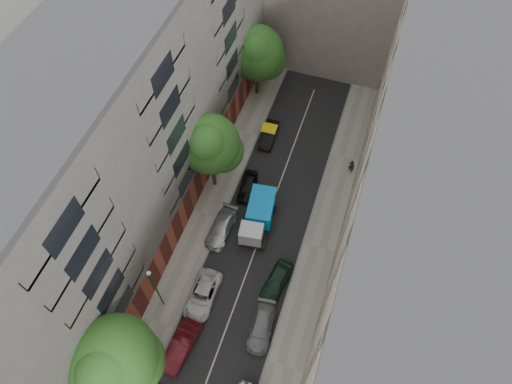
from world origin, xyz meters
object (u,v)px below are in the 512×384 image
at_px(car_right_2, 276,281).
at_px(pedestrian, 351,166).
at_px(car_left_3, 221,228).
at_px(tarp_truck, 258,216).
at_px(lamp_post, 155,286).
at_px(car_left_1, 181,346).
at_px(car_left_2, 203,295).
at_px(tree_mid, 210,146).
at_px(car_left_4, 248,187).
at_px(car_right_1, 261,327).
at_px(tree_near, 115,362).
at_px(car_left_5, 269,135).
at_px(tree_far, 257,55).

distance_m(car_right_2, pedestrian, 14.49).
xyz_separation_m(car_left_3, pedestrian, (10.00, 10.61, 0.33)).
bearing_deg(tarp_truck, lamp_post, -124.71).
distance_m(car_left_1, car_left_2, 4.54).
distance_m(tarp_truck, car_left_3, 3.63).
xyz_separation_m(tree_mid, lamp_post, (0.25, -12.89, -1.99)).
distance_m(car_left_4, car_right_1, 13.95).
bearing_deg(car_right_1, lamp_post, 178.54).
xyz_separation_m(tarp_truck, tree_near, (-4.67, -16.49, 4.87)).
relative_size(car_left_1, car_left_2, 0.94).
relative_size(tarp_truck, car_left_2, 1.23).
xyz_separation_m(car_right_2, pedestrian, (3.60, 14.03, 0.29)).
bearing_deg(car_left_3, tarp_truck, 34.65).
xyz_separation_m(car_left_5, pedestrian, (9.20, -1.57, 0.34)).
distance_m(car_right_1, tree_far, 27.78).
bearing_deg(car_right_1, car_left_1, -153.28).
xyz_separation_m(car_left_5, car_right_1, (5.60, -19.80, -0.01)).
xyz_separation_m(car_left_3, tree_near, (-1.67, -14.60, 5.62)).
bearing_deg(car_left_1, tree_far, 103.30).
bearing_deg(pedestrian, car_left_2, 80.81).
relative_size(tree_mid, pedestrian, 5.39).
bearing_deg(tree_far, pedestrian, -31.29).
distance_m(car_left_3, lamp_post, 9.24).
distance_m(car_left_4, tree_far, 14.37).
xyz_separation_m(car_left_1, car_right_1, (5.60, 3.54, -0.09)).
height_order(car_left_1, car_right_2, car_left_1).
relative_size(car_left_4, car_right_1, 0.86).
distance_m(tree_near, tree_far, 32.83).
distance_m(tarp_truck, tree_far, 17.74).
relative_size(car_left_1, tree_far, 0.52).
xyz_separation_m(tarp_truck, car_left_4, (-2.20, 3.26, -0.77)).
bearing_deg(car_left_4, car_left_1, -96.62).
bearing_deg(car_right_1, car_left_5, 100.21).
xyz_separation_m(car_left_1, tree_far, (-3.31, 29.38, 4.90)).
distance_m(tarp_truck, tree_mid, 7.77).
relative_size(tree_near, tree_far, 1.10).
bearing_deg(car_left_1, pedestrian, 73.96).
height_order(tree_mid, tree_far, tree_mid).
relative_size(car_left_1, tree_near, 0.48).
relative_size(car_left_3, pedestrian, 2.73).
bearing_deg(car_left_2, car_right_1, -11.04).
bearing_deg(car_left_5, pedestrian, -12.06).
bearing_deg(car_left_4, car_left_5, 83.38).
relative_size(car_right_2, lamp_post, 0.62).
xyz_separation_m(tree_mid, pedestrian, (12.45, 5.97, -5.23)).
relative_size(car_left_4, tree_mid, 0.42).
height_order(car_left_1, car_left_3, car_left_1).
bearing_deg(car_left_3, car_left_5, 88.57).
bearing_deg(pedestrian, car_left_1, 86.00).
xyz_separation_m(car_right_1, lamp_post, (-8.60, -0.62, 3.59)).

